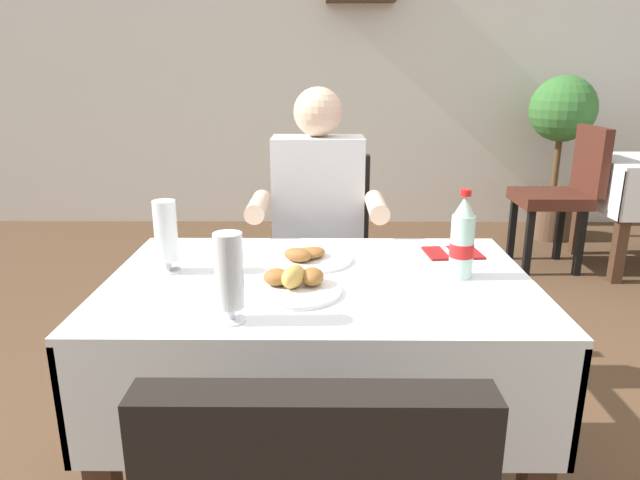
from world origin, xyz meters
TOP-DOWN VIEW (x-y plane):
  - back_wall at (0.00, 3.48)m, footprint 11.00×0.12m
  - main_dining_table at (-0.12, -0.07)m, footprint 1.19×0.78m
  - chair_far_diner_seat at (-0.12, 0.71)m, footprint 0.44×0.50m
  - seated_diner_far at (-0.13, 0.60)m, footprint 0.50×0.46m
  - plate_near_camera at (-0.18, -0.18)m, footprint 0.24×0.24m
  - plate_far_diner at (-0.15, 0.07)m, footprint 0.24×0.24m
  - beer_glass_left at (-0.32, -0.36)m, footprint 0.07×0.07m
  - beer_glass_middle at (-0.56, -0.02)m, footprint 0.07×0.07m
  - cola_bottle_primary at (0.28, -0.06)m, footprint 0.07×0.07m
  - napkin_cutlery_set at (0.30, 0.15)m, footprint 0.18×0.19m
  - background_chair_left at (1.51, 2.19)m, footprint 0.50×0.44m
  - potted_plant_corner at (1.75, 2.94)m, footprint 0.51×0.51m

SIDE VIEW (x-z plane):
  - chair_far_diner_seat at x=-0.12m, z-range 0.07..1.04m
  - background_chair_left at x=1.51m, z-range 0.07..1.04m
  - main_dining_table at x=-0.12m, z-range 0.20..0.96m
  - seated_diner_far at x=-0.13m, z-range 0.08..1.34m
  - napkin_cutlery_set at x=0.30m, z-range 0.76..0.77m
  - plate_far_diner at x=-0.15m, z-range 0.75..0.80m
  - plate_near_camera at x=-0.18m, z-range 0.74..0.81m
  - potted_plant_corner at x=1.75m, z-range 0.17..1.46m
  - beer_glass_left at x=-0.32m, z-range 0.76..0.97m
  - cola_bottle_primary at x=0.28m, z-range 0.74..0.99m
  - beer_glass_middle at x=-0.56m, z-range 0.77..0.98m
  - back_wall at x=0.00m, z-range 0.00..2.72m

